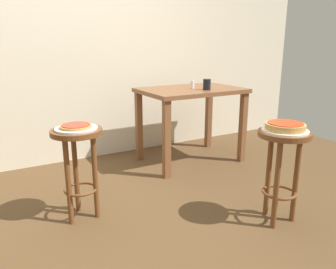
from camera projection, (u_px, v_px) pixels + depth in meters
ground_plane at (141, 230)px, 2.22m from camera, size 6.00×6.00×0.00m
back_wall at (64, 10)px, 3.20m from camera, size 6.00×0.10×3.00m
stool_foreground at (282, 157)px, 2.21m from camera, size 0.34×0.34×0.64m
serving_plate_foreground at (285, 130)px, 2.16m from camera, size 0.30×0.30×0.01m
pizza_foreground at (285, 126)px, 2.16m from camera, size 0.25×0.25×0.05m
stool_middle at (78, 155)px, 2.26m from camera, size 0.34×0.34×0.64m
serving_plate_middle at (76, 128)px, 2.22m from camera, size 0.28×0.28×0.01m
pizza_middle at (76, 126)px, 2.21m from camera, size 0.21×0.21×0.02m
dining_table at (191, 101)px, 3.38m from camera, size 1.00×0.68×0.76m
cup_near_edge at (207, 84)px, 3.23m from camera, size 0.07×0.07×0.11m
condiment_shaker at (192, 84)px, 3.35m from camera, size 0.04×0.04×0.08m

